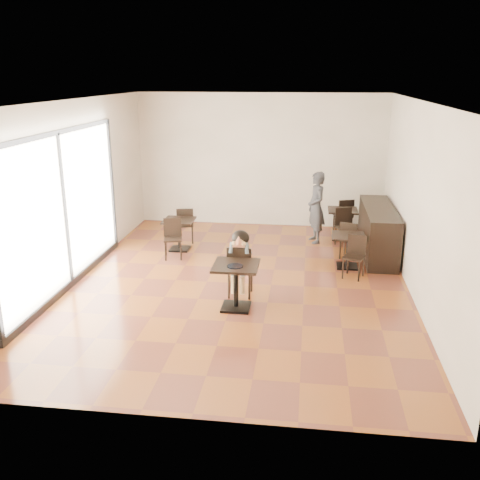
% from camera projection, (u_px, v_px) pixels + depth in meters
% --- Properties ---
extents(floor, '(6.00, 8.00, 0.01)m').
position_uv_depth(floor, '(239.00, 283.00, 9.66)').
color(floor, brown).
rests_on(floor, ground).
extents(ceiling, '(6.00, 8.00, 0.01)m').
position_uv_depth(ceiling, '(239.00, 101.00, 8.70)').
color(ceiling, silver).
rests_on(ceiling, floor).
extents(wall_back, '(6.00, 0.01, 3.20)m').
position_uv_depth(wall_back, '(260.00, 161.00, 12.96)').
color(wall_back, white).
rests_on(wall_back, floor).
extents(wall_front, '(6.00, 0.01, 3.20)m').
position_uv_depth(wall_front, '(187.00, 284.00, 5.40)').
color(wall_front, white).
rests_on(wall_front, floor).
extents(wall_left, '(0.01, 8.00, 3.20)m').
position_uv_depth(wall_left, '(73.00, 192.00, 9.55)').
color(wall_left, white).
rests_on(wall_left, floor).
extents(wall_right, '(0.01, 8.00, 3.20)m').
position_uv_depth(wall_right, '(419.00, 202.00, 8.81)').
color(wall_right, white).
rests_on(wall_right, floor).
extents(storefront_window, '(0.04, 4.50, 2.60)m').
position_uv_depth(storefront_window, '(63.00, 210.00, 9.13)').
color(storefront_window, white).
rests_on(storefront_window, floor).
extents(child_table, '(0.71, 0.71, 0.75)m').
position_uv_depth(child_table, '(236.00, 287.00, 8.53)').
color(child_table, black).
rests_on(child_table, floor).
extents(child_chair, '(0.41, 0.41, 0.90)m').
position_uv_depth(child_chair, '(240.00, 270.00, 9.02)').
color(child_chair, black).
rests_on(child_chair, floor).
extents(child, '(0.41, 0.57, 1.14)m').
position_uv_depth(child, '(240.00, 264.00, 8.99)').
color(child, slate).
rests_on(child, child_chair).
extents(plate, '(0.25, 0.25, 0.02)m').
position_uv_depth(plate, '(235.00, 266.00, 8.32)').
color(plate, black).
rests_on(plate, child_table).
extents(pizza_slice, '(0.26, 0.20, 0.06)m').
position_uv_depth(pizza_slice, '(239.00, 243.00, 8.68)').
color(pizza_slice, '#D7B179').
rests_on(pizza_slice, child).
extents(adult_patron, '(0.55, 0.67, 1.59)m').
position_uv_depth(adult_patron, '(316.00, 207.00, 11.80)').
color(adult_patron, '#3C3C42').
rests_on(adult_patron, floor).
extents(cafe_table_mid, '(0.80, 0.80, 0.65)m').
position_uv_depth(cafe_table_mid, '(348.00, 251.00, 10.37)').
color(cafe_table_mid, black).
rests_on(cafe_table_mid, floor).
extents(cafe_table_left, '(0.77, 0.77, 0.67)m').
position_uv_depth(cafe_table_left, '(179.00, 235.00, 11.40)').
color(cafe_table_left, black).
rests_on(cafe_table_left, floor).
extents(cafe_table_back, '(0.83, 0.83, 0.69)m').
position_uv_depth(cafe_table_back, '(342.00, 224.00, 12.14)').
color(cafe_table_back, black).
rests_on(cafe_table_back, floor).
extents(chair_mid_a, '(0.45, 0.45, 0.79)m').
position_uv_depth(chair_mid_a, '(350.00, 240.00, 10.86)').
color(chair_mid_a, black).
rests_on(chair_mid_a, floor).
extents(chair_mid_b, '(0.45, 0.45, 0.79)m').
position_uv_depth(chair_mid_b, '(354.00, 257.00, 9.82)').
color(chair_mid_b, black).
rests_on(chair_mid_b, floor).
extents(chair_left_a, '(0.44, 0.44, 0.81)m').
position_uv_depth(chair_left_a, '(185.00, 225.00, 11.90)').
color(chair_left_a, black).
rests_on(chair_left_a, floor).
extents(chair_left_b, '(0.44, 0.44, 0.81)m').
position_uv_depth(chair_left_b, '(173.00, 239.00, 10.86)').
color(chair_left_b, black).
rests_on(chair_left_b, floor).
extents(chair_back_a, '(0.48, 0.48, 0.83)m').
position_uv_depth(chair_back_a, '(343.00, 216.00, 12.60)').
color(chair_back_a, black).
rests_on(chair_back_a, floor).
extents(chair_back_b, '(0.48, 0.48, 0.83)m').
position_uv_depth(chair_back_b, '(346.00, 228.00, 11.60)').
color(chair_back_b, black).
rests_on(chair_back_b, floor).
extents(service_counter, '(0.60, 2.40, 1.00)m').
position_uv_depth(service_counter, '(378.00, 231.00, 11.07)').
color(service_counter, black).
rests_on(service_counter, floor).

